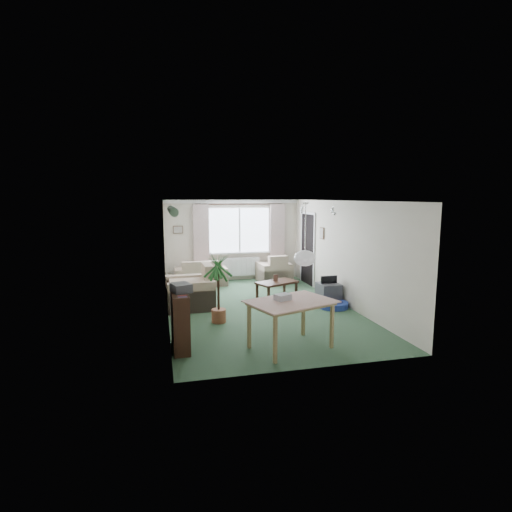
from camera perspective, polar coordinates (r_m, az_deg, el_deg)
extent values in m
plane|color=#2D4B32|center=(9.03, 0.45, -7.51)|extent=(6.50, 6.50, 0.00)
cube|color=white|center=(11.92, -2.39, 3.71)|extent=(1.80, 0.03, 1.30)
cube|color=black|center=(11.81, -2.33, 7.40)|extent=(2.60, 0.03, 0.03)
cube|color=beige|center=(11.68, -7.83, 2.40)|extent=(0.45, 0.08, 2.00)
cube|color=beige|center=(12.12, 3.06, 2.69)|extent=(0.45, 0.08, 2.00)
cube|color=white|center=(12.02, -2.32, -1.54)|extent=(1.20, 0.10, 0.55)
cube|color=black|center=(11.48, 7.41, 0.95)|extent=(0.03, 0.95, 2.00)
sphere|color=white|center=(6.62, 7.00, -0.32)|extent=(0.36, 0.36, 0.36)
cylinder|color=#196626|center=(6.13, -11.87, 6.38)|extent=(1.60, 1.60, 0.12)
sphere|color=silver|center=(9.93, 6.53, 6.87)|extent=(0.20, 0.20, 0.20)
sphere|color=silver|center=(8.94, 11.01, 6.61)|extent=(0.20, 0.20, 0.20)
cube|color=brown|center=(11.70, -11.08, 3.71)|extent=(0.28, 0.03, 0.22)
cube|color=brown|center=(10.50, 9.40, 3.23)|extent=(0.03, 0.24, 0.30)
cube|color=beige|center=(11.43, -7.88, -2.34)|extent=(1.45, 0.78, 0.72)
cube|color=beige|center=(11.80, 2.60, -1.72)|extent=(0.96, 0.92, 0.81)
cube|color=beige|center=(9.16, -9.47, -4.27)|extent=(1.06, 1.12, 0.97)
cube|color=black|center=(9.80, 2.99, -4.92)|extent=(1.11, 0.89, 0.44)
cube|color=brown|center=(9.79, 2.82, -3.14)|extent=(0.12, 0.05, 0.16)
cube|color=black|center=(6.71, -10.79, -9.12)|extent=(0.28, 0.78, 0.95)
cube|color=#3D3E42|center=(6.62, -10.66, -4.47)|extent=(0.37, 0.41, 0.14)
cylinder|color=#1D5520|center=(7.93, -5.40, -4.44)|extent=(0.72, 0.72, 1.44)
cube|color=#A27258|center=(6.69, 4.96, -9.81)|extent=(1.46, 1.20, 0.78)
cube|color=#B1AFBA|center=(6.60, 3.84, -5.95)|extent=(0.30, 0.26, 0.12)
cube|color=#3E3E44|center=(9.57, 10.32, -5.26)|extent=(0.48, 0.53, 0.48)
cylinder|color=navy|center=(9.25, 10.98, -6.85)|extent=(0.85, 0.85, 0.13)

